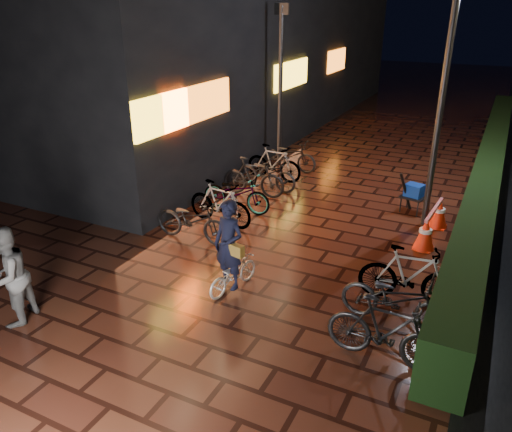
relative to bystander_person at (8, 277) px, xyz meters
The scene contains 11 objects.
ground 4.57m from the bystander_person, 43.48° to the left, with size 80.00×80.00×0.00m, color #381911.
hedge 12.89m from the bystander_person, 59.40° to the left, with size 0.70×20.00×1.00m, color black.
bystander_person is the anchor object (origin of this frame).
storefront_block 16.28m from the bystander_person, 113.15° to the left, with size 12.09×22.00×9.00m.
lamp_post_hedge 9.24m from the bystander_person, 52.90° to the left, with size 0.52×0.24×5.46m.
lamp_post_sf 10.15m from the bystander_person, 88.11° to the left, with size 0.47×0.14×4.90m.
cyclist 3.68m from the bystander_person, 41.88° to the left, with size 0.71×1.32×1.80m.
traffic_barrier 8.62m from the bystander_person, 48.70° to the left, with size 0.55×1.78×0.72m.
cart_assembly 9.24m from the bystander_person, 57.26° to the left, with size 0.71×0.60×1.07m.
parked_bikes_storefront 6.85m from the bystander_person, 82.21° to the left, with size 2.02×6.28×1.07m.
parked_bikes_hedge 6.30m from the bystander_person, 25.12° to the left, with size 1.90×2.46×1.07m.
Camera 1 is at (3.44, -7.55, 4.93)m, focal length 35.00 mm.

